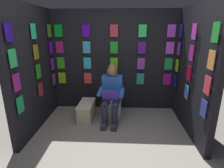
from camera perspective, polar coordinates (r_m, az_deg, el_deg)
name	(u,v)px	position (r m, az deg, el deg)	size (l,w,h in m)	color
ground_plane	(109,156)	(2.96, -0.94, -21.82)	(30.00, 30.00, 0.00)	gray
display_wall_back	(114,61)	(4.21, 0.67, 7.19)	(2.91, 0.14, 2.27)	black
display_wall_left	(194,71)	(3.53, 24.40, 3.71)	(0.14, 1.80, 2.27)	black
display_wall_right	(34,69)	(3.66, -23.47, 4.26)	(0.14, 1.80, 2.27)	black
toilet	(113,102)	(3.98, 0.27, -5.59)	(0.42, 0.57, 0.77)	white
person_reading	(111,93)	(3.67, -0.16, -3.01)	(0.55, 0.71, 1.19)	blue
comic_longbox_near	(87,110)	(3.96, -8.03, -8.23)	(0.32, 0.65, 0.36)	beige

